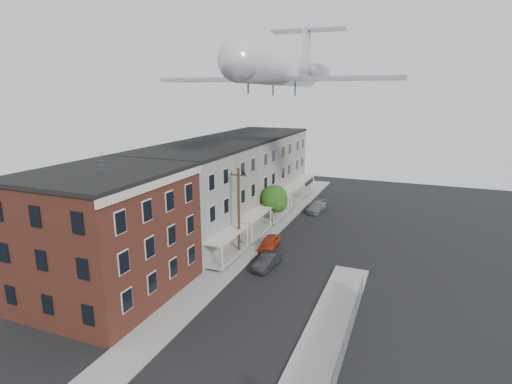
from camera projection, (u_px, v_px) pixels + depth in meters
sidewalk_left at (262, 236)px, 45.65m from camera, size 3.00×62.00×0.12m
sidewalk_right at (321, 350)px, 25.46m from camera, size 3.00×26.00×0.12m
curb_left at (273, 238)px, 45.12m from camera, size 0.15×62.00×0.14m
curb_right at (299, 344)px, 25.98m from camera, size 0.15×26.00×0.14m
corner_building at (108, 234)px, 31.45m from camera, size 10.31×12.30×12.15m
row_house_a at (175, 204)px, 40.00m from camera, size 11.98×7.00×10.30m
row_house_b at (208, 189)px, 46.31m from camera, size 11.98×7.00×10.30m
row_house_c at (234, 177)px, 52.61m from camera, size 11.98×7.00×10.30m
row_house_d at (254, 168)px, 58.91m from camera, size 11.98×7.00×10.30m
row_house_e at (270, 161)px, 65.21m from camera, size 11.98×7.00×10.30m
chainlink_fence at (342, 351)px, 23.79m from camera, size 0.06×18.06×1.90m
utility_pole at (239, 211)px, 39.16m from camera, size 1.80×0.26×9.00m
street_tree at (275, 199)px, 48.28m from camera, size 3.22×3.20×5.20m
car_near at (270, 243)px, 41.87m from camera, size 1.90×4.15×1.38m
car_mid at (267, 261)px, 37.33m from camera, size 1.78×4.08×1.30m
car_far at (317, 207)px, 55.10m from camera, size 2.32×4.80×1.35m
airplane at (283, 69)px, 41.58m from camera, size 24.48×27.95×8.10m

